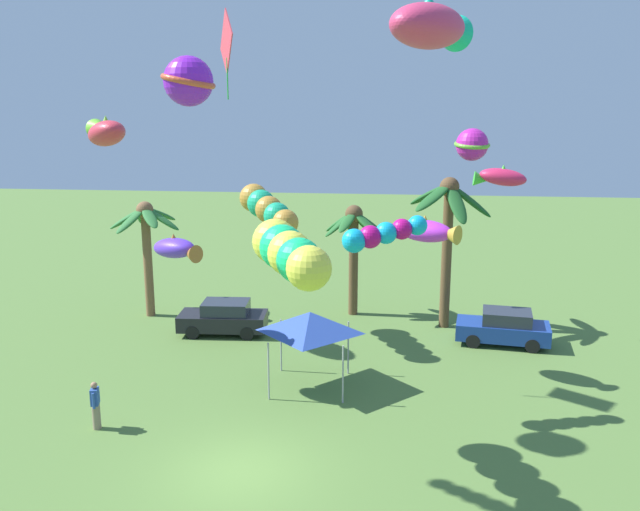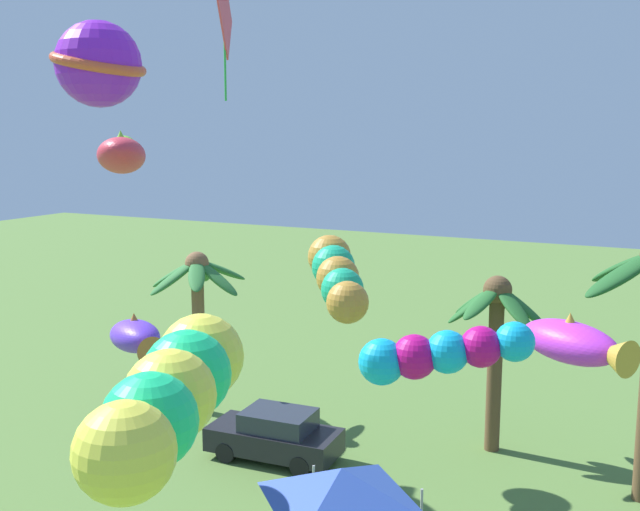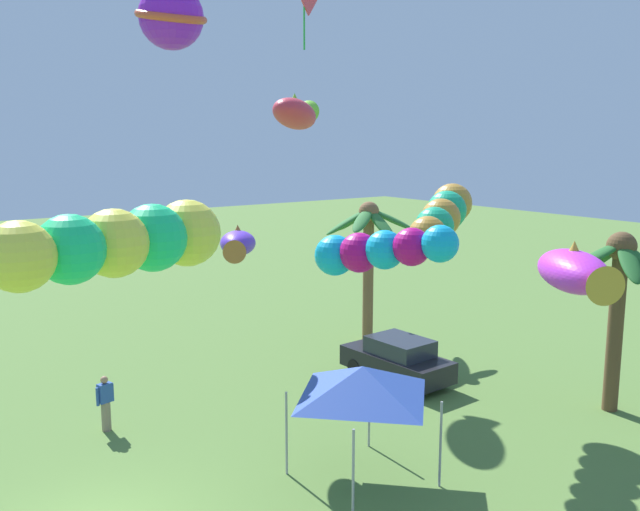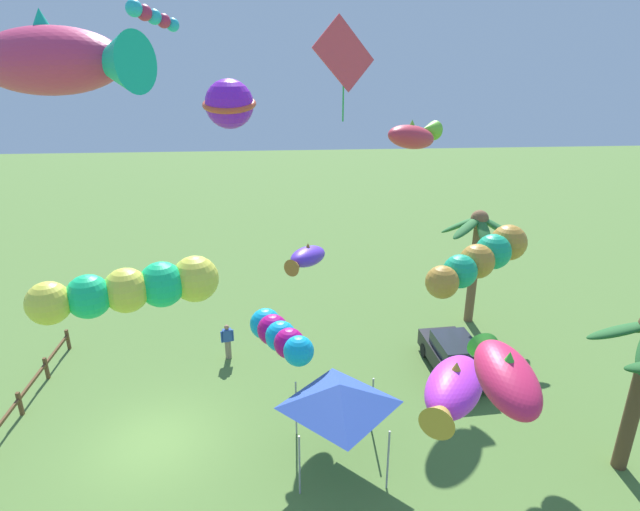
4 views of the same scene
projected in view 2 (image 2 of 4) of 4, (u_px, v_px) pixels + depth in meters
palm_tree_0 at (198, 293)px, 25.86m from camera, size 3.51×3.39×5.64m
palm_tree_1 at (496, 323)px, 22.77m from camera, size 3.10×3.22×5.43m
parked_car_0 at (275, 435)px, 22.62m from camera, size 3.99×1.93×1.51m
festival_tent at (341, 486)px, 15.67m from camera, size 2.86×2.86×2.85m
kite_fish_0 at (136, 337)px, 16.60m from camera, size 2.28×1.91×0.96m
kite_tube_1 at (439, 353)px, 12.41m from camera, size 2.70×1.45×1.11m
kite_ball_2 at (99, 64)px, 13.00m from camera, size 1.69×1.69×1.46m
kite_tube_4 at (337, 275)px, 20.67m from camera, size 3.07×4.09×1.73m
kite_fish_6 at (122, 154)px, 22.32m from camera, size 2.88×3.20×1.46m
kite_tube_7 at (175, 390)px, 10.08m from camera, size 2.64×4.62×1.32m
kite_fish_10 at (575, 343)px, 14.98m from camera, size 2.61×2.16×1.01m
kite_diamond_11 at (224, 8)px, 15.65m from camera, size 0.93×1.95×2.97m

